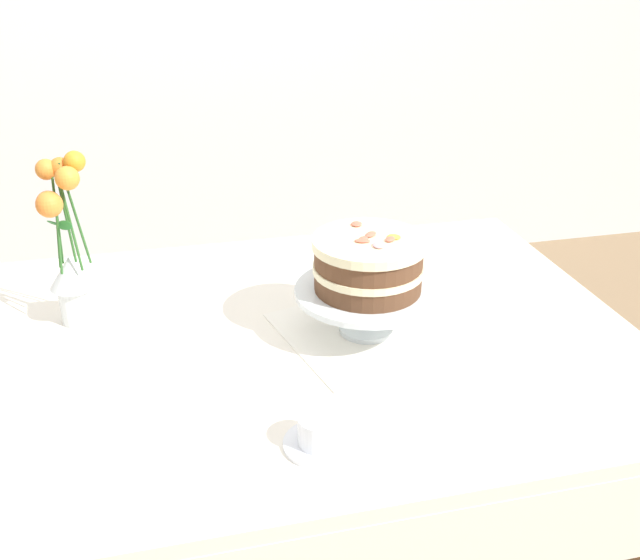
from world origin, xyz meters
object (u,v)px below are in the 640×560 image
object	(u,v)px
layer_cake	(368,263)
flower_vase	(68,250)
teacup	(320,433)
cake_stand	(367,296)
dining_table	(292,376)

from	to	relation	value
layer_cake	flower_vase	size ratio (longest dim) A/B	0.61
layer_cake	teacup	bearing A→B (deg)	-118.17
cake_stand	teacup	world-z (taller)	cake_stand
cake_stand	flower_vase	size ratio (longest dim) A/B	0.80
cake_stand	layer_cake	world-z (taller)	layer_cake
cake_stand	flower_vase	bearing A→B (deg)	162.58
layer_cake	teacup	world-z (taller)	layer_cake
layer_cake	dining_table	bearing A→B (deg)	177.30
dining_table	cake_stand	xyz separation A→B (m)	(0.15, -0.01, 0.17)
layer_cake	teacup	xyz separation A→B (m)	(-0.17, -0.32, -0.13)
dining_table	cake_stand	bearing A→B (deg)	-2.70
cake_stand	layer_cake	xyz separation A→B (m)	(0.00, 0.00, 0.07)
dining_table	layer_cake	bearing A→B (deg)	-2.70
cake_stand	dining_table	bearing A→B (deg)	177.30
flower_vase	teacup	distance (m)	0.66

